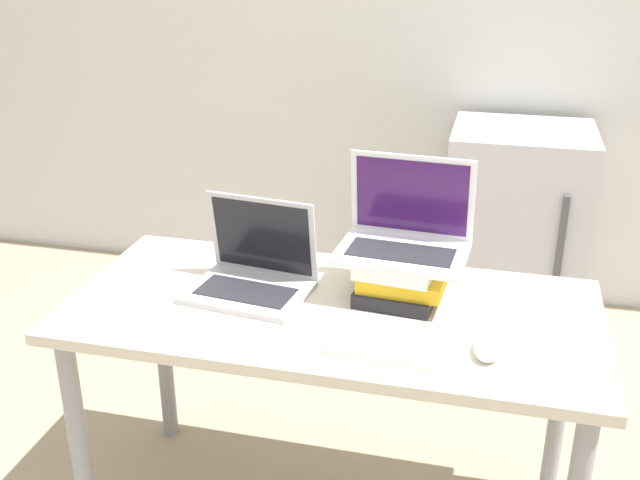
{
  "coord_description": "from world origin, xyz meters",
  "views": [
    {
      "loc": [
        0.38,
        -1.34,
        1.6
      ],
      "look_at": [
        -0.03,
        0.32,
        0.88
      ],
      "focal_mm": 42.0,
      "sensor_mm": 36.0,
      "label": 1
    }
  ],
  "objects_px": {
    "book_stack": "(402,276)",
    "laptop_left": "(253,273)",
    "mouse": "(487,348)",
    "laptop_on_books": "(405,234)",
    "wireless_keyboard": "(385,347)",
    "mini_fridge": "(514,232)"
  },
  "relations": [
    {
      "from": "wireless_keyboard",
      "to": "mini_fridge",
      "type": "relative_size",
      "value": 0.31
    },
    {
      "from": "laptop_left",
      "to": "mini_fridge",
      "type": "distance_m",
      "value": 1.48
    },
    {
      "from": "mouse",
      "to": "laptop_on_books",
      "type": "bearing_deg",
      "value": 129.74
    },
    {
      "from": "laptop_left",
      "to": "book_stack",
      "type": "relative_size",
      "value": 1.32
    },
    {
      "from": "wireless_keyboard",
      "to": "mouse",
      "type": "relative_size",
      "value": 2.32
    },
    {
      "from": "laptop_left",
      "to": "laptop_on_books",
      "type": "xyz_separation_m",
      "value": [
        0.39,
        0.1,
        0.11
      ]
    },
    {
      "from": "laptop_on_books",
      "to": "laptop_left",
      "type": "bearing_deg",
      "value": -165.82
    },
    {
      "from": "laptop_on_books",
      "to": "book_stack",
      "type": "bearing_deg",
      "value": -89.46
    },
    {
      "from": "wireless_keyboard",
      "to": "mini_fridge",
      "type": "distance_m",
      "value": 1.54
    },
    {
      "from": "laptop_left",
      "to": "laptop_on_books",
      "type": "height_order",
      "value": "laptop_on_books"
    },
    {
      "from": "book_stack",
      "to": "wireless_keyboard",
      "type": "relative_size",
      "value": 0.95
    },
    {
      "from": "mouse",
      "to": "mini_fridge",
      "type": "xyz_separation_m",
      "value": [
        0.08,
        1.45,
        -0.28
      ]
    },
    {
      "from": "laptop_left",
      "to": "book_stack",
      "type": "xyz_separation_m",
      "value": [
        0.39,
        0.07,
        0.01
      ]
    },
    {
      "from": "laptop_on_books",
      "to": "mini_fridge",
      "type": "bearing_deg",
      "value": 75.22
    },
    {
      "from": "wireless_keyboard",
      "to": "mouse",
      "type": "height_order",
      "value": "mouse"
    },
    {
      "from": "book_stack",
      "to": "mini_fridge",
      "type": "distance_m",
      "value": 1.28
    },
    {
      "from": "wireless_keyboard",
      "to": "mouse",
      "type": "xyz_separation_m",
      "value": [
        0.23,
        0.03,
        0.01
      ]
    },
    {
      "from": "book_stack",
      "to": "mouse",
      "type": "distance_m",
      "value": 0.34
    },
    {
      "from": "laptop_on_books",
      "to": "mouse",
      "type": "relative_size",
      "value": 3.01
    },
    {
      "from": "book_stack",
      "to": "laptop_left",
      "type": "bearing_deg",
      "value": -170.24
    },
    {
      "from": "laptop_left",
      "to": "mini_fridge",
      "type": "height_order",
      "value": "laptop_left"
    },
    {
      "from": "mouse",
      "to": "mini_fridge",
      "type": "bearing_deg",
      "value": 87.01
    }
  ]
}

